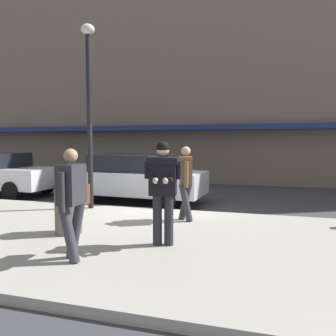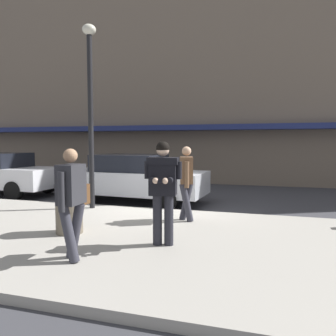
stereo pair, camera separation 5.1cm
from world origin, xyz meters
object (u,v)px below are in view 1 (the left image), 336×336
(parked_sedan_mid, at_px, (132,178))
(pedestrian_with_bag, at_px, (72,197))
(street_lamp_post, at_px, (89,97))
(man_texting_on_phone, at_px, (163,182))
(trash_bin, at_px, (68,208))
(pedestrian_dark_coat, at_px, (186,179))

(parked_sedan_mid, bearing_deg, pedestrian_with_bag, -77.32)
(pedestrian_with_bag, height_order, street_lamp_post, street_lamp_post)
(street_lamp_post, bearing_deg, man_texting_on_phone, -42.23)
(parked_sedan_mid, bearing_deg, trash_bin, -85.57)
(trash_bin, bearing_deg, pedestrian_dark_coat, 39.76)
(man_texting_on_phone, bearing_deg, pedestrian_dark_coat, 90.56)
(man_texting_on_phone, height_order, street_lamp_post, street_lamp_post)
(pedestrian_with_bag, bearing_deg, street_lamp_post, 115.33)
(parked_sedan_mid, distance_m, pedestrian_dark_coat, 3.40)
(parked_sedan_mid, xyz_separation_m, pedestrian_with_bag, (1.22, -5.41, 0.32))
(pedestrian_with_bag, relative_size, trash_bin, 1.74)
(parked_sedan_mid, relative_size, pedestrian_dark_coat, 2.72)
(parked_sedan_mid, xyz_separation_m, trash_bin, (0.32, -4.14, -0.16))
(street_lamp_post, xyz_separation_m, trash_bin, (0.82, -2.35, -2.51))
(street_lamp_post, distance_m, trash_bin, 3.53)
(man_texting_on_phone, relative_size, trash_bin, 1.84)
(trash_bin, bearing_deg, street_lamp_post, 109.20)
(parked_sedan_mid, relative_size, man_texting_on_phone, 2.56)
(pedestrian_dark_coat, bearing_deg, man_texting_on_phone, -89.44)
(man_texting_on_phone, xyz_separation_m, pedestrian_with_bag, (-1.11, -1.06, -0.14))
(pedestrian_with_bag, height_order, pedestrian_dark_coat, same)
(pedestrian_with_bag, relative_size, street_lamp_post, 0.35)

